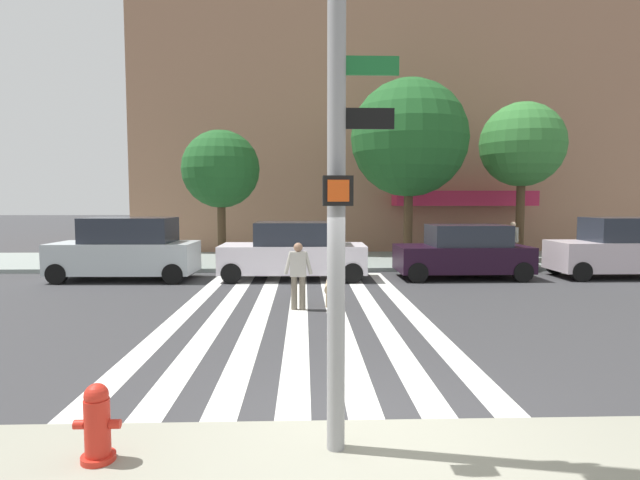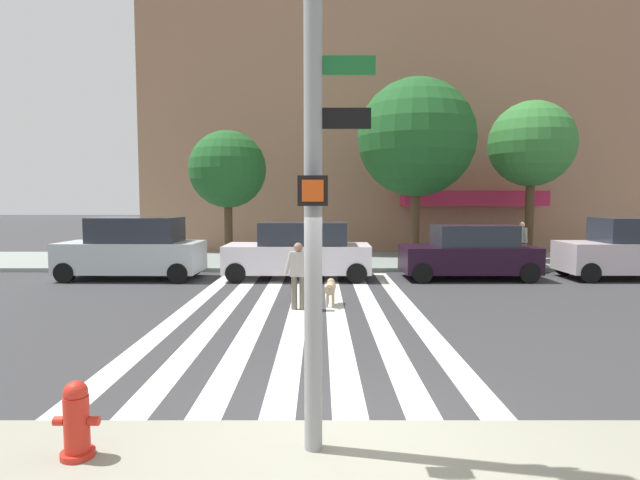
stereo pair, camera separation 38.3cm
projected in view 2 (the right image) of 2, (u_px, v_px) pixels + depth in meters
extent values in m
plane|color=#353538|center=(332.00, 310.00, 12.27)|extent=(160.00, 160.00, 0.00)
cube|color=gray|center=(327.00, 261.00, 21.72)|extent=(80.00, 6.00, 0.15)
cube|color=silver|center=(187.00, 310.00, 12.27)|extent=(0.45, 12.38, 0.01)
cube|color=silver|center=(224.00, 310.00, 12.27)|extent=(0.45, 12.38, 0.01)
cube|color=silver|center=(261.00, 310.00, 12.27)|extent=(0.45, 12.38, 0.01)
cube|color=silver|center=(298.00, 310.00, 12.27)|extent=(0.45, 12.38, 0.01)
cube|color=silver|center=(336.00, 310.00, 12.27)|extent=(0.45, 12.38, 0.01)
cube|color=silver|center=(373.00, 310.00, 12.27)|extent=(0.45, 12.38, 0.01)
cube|color=silver|center=(410.00, 310.00, 12.27)|extent=(0.45, 12.38, 0.01)
cube|color=#976D54|center=(464.00, 38.00, 32.08)|extent=(35.79, 16.80, 25.79)
cube|color=#BC2248|center=(473.00, 198.00, 23.91)|extent=(6.65, 1.60, 0.70)
cylinder|color=gray|center=(313.00, 160.00, 4.91)|extent=(0.18, 0.18, 5.80)
cube|color=black|center=(313.00, 191.00, 4.74)|extent=(0.28, 0.18, 0.28)
cube|color=#E54C14|center=(313.00, 191.00, 4.64)|extent=(0.20, 0.01, 0.20)
cube|color=#19662D|center=(344.00, 65.00, 4.84)|extent=(0.60, 0.03, 0.18)
cube|color=black|center=(342.00, 118.00, 4.88)|extent=(0.56, 0.03, 0.20)
cylinder|color=red|center=(78.00, 454.00, 4.96)|extent=(0.32, 0.32, 0.06)
cylinder|color=red|center=(77.00, 424.00, 4.94)|extent=(0.24, 0.24, 0.55)
sphere|color=red|center=(76.00, 392.00, 4.92)|extent=(0.23, 0.23, 0.23)
cylinder|color=red|center=(59.00, 421.00, 4.94)|extent=(0.10, 0.09, 0.09)
cylinder|color=red|center=(94.00, 421.00, 4.94)|extent=(0.10, 0.09, 0.09)
cube|color=#B4BEC2|center=(132.00, 257.00, 17.10)|extent=(4.69, 2.06, 1.01)
cube|color=#232833|center=(137.00, 230.00, 17.02)|extent=(2.87, 1.78, 0.83)
cylinder|color=black|center=(65.00, 273.00, 16.29)|extent=(0.67, 0.24, 0.66)
cylinder|color=black|center=(91.00, 266.00, 18.07)|extent=(0.67, 0.24, 0.66)
cylinder|color=black|center=(178.00, 273.00, 16.19)|extent=(0.67, 0.24, 0.66)
cylinder|color=black|center=(194.00, 266.00, 17.97)|extent=(0.67, 0.24, 0.66)
cube|color=silver|center=(298.00, 258.00, 17.10)|extent=(4.87, 2.05, 0.92)
cube|color=#232833|center=(303.00, 233.00, 17.03)|extent=(2.91, 1.78, 0.75)
cylinder|color=black|center=(236.00, 273.00, 16.25)|extent=(0.66, 0.23, 0.66)
cylinder|color=black|center=(245.00, 266.00, 18.06)|extent=(0.66, 0.23, 0.66)
cylinder|color=black|center=(357.00, 273.00, 16.19)|extent=(0.66, 0.23, 0.66)
cylinder|color=black|center=(354.00, 266.00, 18.00)|extent=(0.66, 0.23, 0.66)
cube|color=black|center=(468.00, 259.00, 17.10)|extent=(4.43, 2.00, 0.87)
cube|color=#232833|center=(473.00, 236.00, 17.04)|extent=(2.57, 1.75, 0.71)
cylinder|color=black|center=(422.00, 273.00, 16.21)|extent=(0.66, 0.23, 0.66)
cylinder|color=black|center=(412.00, 266.00, 18.01)|extent=(0.66, 0.23, 0.66)
cylinder|color=black|center=(529.00, 273.00, 16.24)|extent=(0.66, 0.23, 0.66)
cylinder|color=black|center=(508.00, 266.00, 18.04)|extent=(0.66, 0.23, 0.66)
cube|color=#C0B0B8|center=(631.00, 257.00, 17.09)|extent=(4.63, 1.86, 1.00)
cube|color=#232833|center=(638.00, 230.00, 17.02)|extent=(2.62, 1.64, 0.82)
cylinder|color=black|center=(590.00, 273.00, 16.28)|extent=(0.66, 0.22, 0.66)
cylinder|color=black|center=(564.00, 266.00, 17.97)|extent=(0.66, 0.22, 0.66)
cylinder|color=#4C3823|center=(229.00, 227.00, 19.97)|extent=(0.32, 0.32, 2.89)
sphere|color=#1E5623|center=(228.00, 169.00, 19.79)|extent=(3.02, 3.02, 3.02)
cylinder|color=#4C3823|center=(415.00, 217.00, 20.31)|extent=(0.36, 0.36, 3.70)
sphere|color=#1E5623|center=(416.00, 138.00, 20.07)|extent=(4.68, 4.68, 4.68)
cylinder|color=#4C3823|center=(529.00, 215.00, 20.61)|extent=(0.35, 0.35, 3.84)
sphere|color=#337533|center=(532.00, 144.00, 20.38)|extent=(3.42, 3.42, 3.42)
cylinder|color=#6B6051|center=(294.00, 293.00, 12.32)|extent=(0.16, 0.16, 0.82)
cylinder|color=#6B6051|center=(303.00, 293.00, 12.31)|extent=(0.16, 0.16, 0.82)
cube|color=#B2ADA3|center=(298.00, 264.00, 12.26)|extent=(0.39, 0.26, 0.60)
cylinder|color=#B2ADA3|center=(289.00, 263.00, 12.27)|extent=(0.23, 0.10, 0.57)
cylinder|color=#B2ADA3|center=(308.00, 263.00, 12.24)|extent=(0.23, 0.10, 0.57)
sphere|color=#936B51|center=(298.00, 247.00, 12.23)|extent=(0.23, 0.23, 0.22)
cylinder|color=tan|center=(330.00, 288.00, 12.74)|extent=(0.30, 0.61, 0.26)
sphere|color=tan|center=(331.00, 282.00, 13.10)|extent=(0.21, 0.21, 0.20)
cylinder|color=tan|center=(330.00, 289.00, 12.34)|extent=(0.05, 0.24, 0.16)
cylinder|color=tan|center=(328.00, 298.00, 12.97)|extent=(0.06, 0.06, 0.32)
cylinder|color=tan|center=(333.00, 298.00, 12.96)|extent=(0.06, 0.06, 0.32)
cylinder|color=tan|center=(327.00, 301.00, 12.56)|extent=(0.06, 0.06, 0.32)
cylinder|color=tan|center=(333.00, 301.00, 12.55)|extent=(0.06, 0.06, 0.32)
cylinder|color=black|center=(520.00, 253.00, 20.37)|extent=(0.18, 0.18, 0.82)
cylinder|color=black|center=(523.00, 253.00, 20.17)|extent=(0.18, 0.18, 0.82)
cube|color=#B2ADA3|center=(522.00, 235.00, 20.22)|extent=(0.33, 0.43, 0.60)
cylinder|color=#B2ADA3|center=(518.00, 234.00, 20.44)|extent=(0.14, 0.24, 0.57)
cylinder|color=#B2ADA3|center=(526.00, 235.00, 19.98)|extent=(0.14, 0.24, 0.57)
sphere|color=beige|center=(522.00, 225.00, 20.18)|extent=(0.27, 0.27, 0.22)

